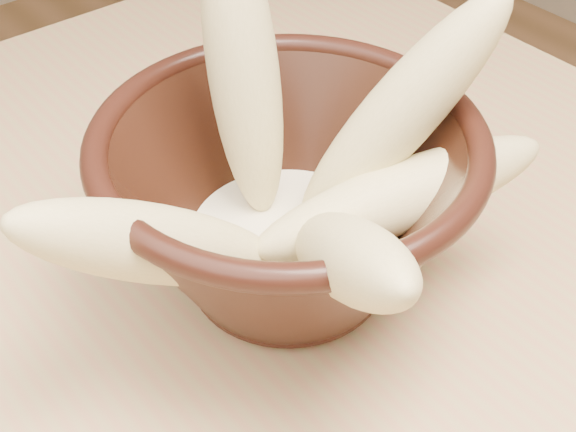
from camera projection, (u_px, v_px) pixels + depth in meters
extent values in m
cylinder|color=tan|center=(300.00, 241.00, 1.11)|extent=(0.05, 0.05, 0.71)
cylinder|color=black|center=(288.00, 279.00, 0.50)|extent=(0.10, 0.10, 0.01)
cylinder|color=black|center=(288.00, 253.00, 0.49)|extent=(0.09, 0.09, 0.01)
torus|color=black|center=(288.00, 141.00, 0.43)|extent=(0.22, 0.22, 0.01)
cylinder|color=#F6ECC6|center=(288.00, 240.00, 0.48)|extent=(0.12, 0.12, 0.02)
ellipsoid|color=tan|center=(244.00, 72.00, 0.45)|extent=(0.06, 0.09, 0.18)
ellipsoid|color=tan|center=(157.00, 244.00, 0.40)|extent=(0.16, 0.06, 0.13)
ellipsoid|color=tan|center=(398.00, 116.00, 0.44)|extent=(0.14, 0.10, 0.17)
ellipsoid|color=tan|center=(401.00, 197.00, 0.45)|extent=(0.19, 0.09, 0.06)
ellipsoid|color=tan|center=(348.00, 257.00, 0.39)|extent=(0.11, 0.17, 0.14)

